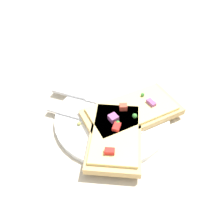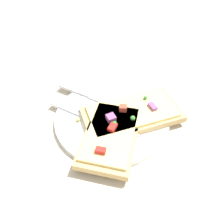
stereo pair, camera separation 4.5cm
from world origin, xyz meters
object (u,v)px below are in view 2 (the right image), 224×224
object	(u,v)px
plate	(112,117)
fork	(97,120)
knife	(94,97)
pizza_slice_corner	(111,135)
pizza_slice_main	(132,113)

from	to	relation	value
plate	fork	xyz separation A→B (m)	(0.01, -0.03, 0.01)
fork	knife	distance (m)	0.07
plate	pizza_slice_corner	xyz separation A→B (m)	(0.06, -0.02, 0.02)
fork	pizza_slice_main	distance (m)	0.07
plate	pizza_slice_main	distance (m)	0.04
plate	pizza_slice_corner	size ratio (longest dim) A/B	1.28
knife	pizza_slice_corner	xyz separation A→B (m)	(0.12, 0.01, 0.01)
pizza_slice_main	pizza_slice_corner	bearing A→B (deg)	33.27
plate	pizza_slice_main	bearing A→B (deg)	71.49
fork	pizza_slice_main	xyz separation A→B (m)	(0.00, 0.07, 0.01)
fork	pizza_slice_main	bearing A→B (deg)	38.55
plate	pizza_slice_corner	bearing A→B (deg)	-15.58
knife	pizza_slice_corner	bearing A→B (deg)	-43.61
fork	knife	xyz separation A→B (m)	(-0.07, 0.01, 0.00)
knife	pizza_slice_main	xyz separation A→B (m)	(0.08, 0.07, 0.01)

